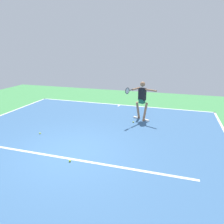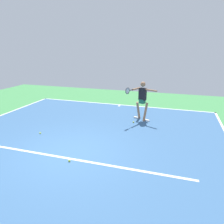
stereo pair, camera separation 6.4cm
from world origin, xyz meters
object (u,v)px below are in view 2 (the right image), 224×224
(tennis_ball_by_baseline, at_px, (69,161))
(tennis_ball_near_player, at_px, (40,133))
(tennis_player, at_px, (142,98))
(tennis_ball_by_sideline, at_px, (133,122))

(tennis_ball_by_baseline, bearing_deg, tennis_ball_near_player, -35.80)
(tennis_player, bearing_deg, tennis_ball_near_player, 63.46)
(tennis_player, distance_m, tennis_ball_by_sideline, 1.19)
(tennis_ball_near_player, height_order, tennis_ball_by_baseline, same)
(tennis_ball_by_sideline, bearing_deg, tennis_player, -117.39)
(tennis_ball_near_player, xyz_separation_m, tennis_ball_by_sideline, (-3.33, -2.41, 0.00))
(tennis_player, xyz_separation_m, tennis_ball_by_baseline, (1.41, 4.50, -1.04))
(tennis_player, bearing_deg, tennis_ball_by_baseline, 96.88)
(tennis_ball_near_player, relative_size, tennis_ball_by_sideline, 1.00)
(tennis_ball_by_baseline, height_order, tennis_ball_by_sideline, same)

